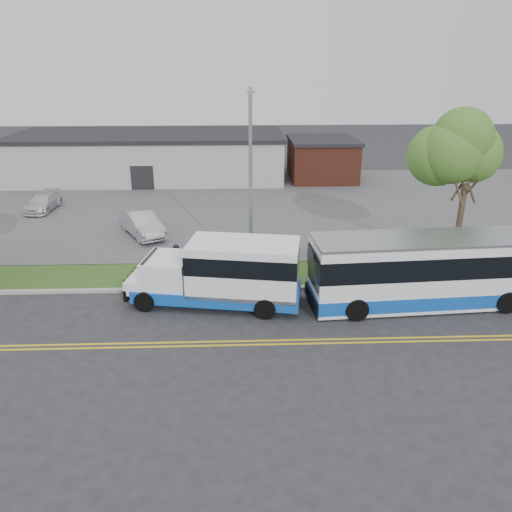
{
  "coord_description": "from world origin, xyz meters",
  "views": [
    {
      "loc": [
        2.32,
        -21.63,
        10.73
      ],
      "look_at": [
        3.22,
        1.64,
        1.6
      ],
      "focal_mm": 35.0,
      "sensor_mm": 36.0,
      "label": 1
    }
  ],
  "objects_px": {
    "streetlight_near": "(251,180)",
    "parked_car_b": "(43,202)",
    "parked_car_a": "(142,224)",
    "shuttle_bus": "(227,271)",
    "transit_bus": "(438,270)",
    "tree_east": "(469,158)",
    "pedestrian": "(177,262)"
  },
  "relations": [
    {
      "from": "parked_car_b",
      "to": "pedestrian",
      "type": "bearing_deg",
      "value": -45.84
    },
    {
      "from": "tree_east",
      "to": "parked_car_b",
      "type": "xyz_separation_m",
      "value": [
        -26.42,
        12.71,
        -5.49
      ]
    },
    {
      "from": "streetlight_near",
      "to": "parked_car_b",
      "type": "relative_size",
      "value": 2.25
    },
    {
      "from": "tree_east",
      "to": "parked_car_b",
      "type": "distance_m",
      "value": 29.82
    },
    {
      "from": "shuttle_bus",
      "to": "pedestrian",
      "type": "bearing_deg",
      "value": 144.23
    },
    {
      "from": "shuttle_bus",
      "to": "parked_car_b",
      "type": "height_order",
      "value": "shuttle_bus"
    },
    {
      "from": "shuttle_bus",
      "to": "pedestrian",
      "type": "distance_m",
      "value": 3.8
    },
    {
      "from": "streetlight_near",
      "to": "transit_bus",
      "type": "xyz_separation_m",
      "value": [
        8.61,
        -3.41,
        -3.56
      ]
    },
    {
      "from": "parked_car_a",
      "to": "parked_car_b",
      "type": "relative_size",
      "value": 1.1
    },
    {
      "from": "tree_east",
      "to": "streetlight_near",
      "type": "bearing_deg",
      "value": -178.58
    },
    {
      "from": "shuttle_bus",
      "to": "parked_car_a",
      "type": "height_order",
      "value": "shuttle_bus"
    },
    {
      "from": "streetlight_near",
      "to": "transit_bus",
      "type": "distance_m",
      "value": 9.92
    },
    {
      "from": "parked_car_b",
      "to": "streetlight_near",
      "type": "bearing_deg",
      "value": -36.7
    },
    {
      "from": "tree_east",
      "to": "streetlight_near",
      "type": "xyz_separation_m",
      "value": [
        -11.0,
        -0.27,
        -0.97
      ]
    },
    {
      "from": "transit_bus",
      "to": "streetlight_near",
      "type": "bearing_deg",
      "value": 154.54
    },
    {
      "from": "shuttle_bus",
      "to": "parked_car_a",
      "type": "bearing_deg",
      "value": 129.53
    },
    {
      "from": "tree_east",
      "to": "pedestrian",
      "type": "distance_m",
      "value": 15.72
    },
    {
      "from": "tree_east",
      "to": "streetlight_near",
      "type": "distance_m",
      "value": 11.05
    },
    {
      "from": "transit_bus",
      "to": "parked_car_a",
      "type": "height_order",
      "value": "transit_bus"
    },
    {
      "from": "tree_east",
      "to": "shuttle_bus",
      "type": "relative_size",
      "value": 0.99
    },
    {
      "from": "parked_car_a",
      "to": "pedestrian",
      "type": "bearing_deg",
      "value": -97.07
    },
    {
      "from": "tree_east",
      "to": "transit_bus",
      "type": "height_order",
      "value": "tree_east"
    },
    {
      "from": "shuttle_bus",
      "to": "streetlight_near",
      "type": "bearing_deg",
      "value": 78.53
    },
    {
      "from": "parked_car_a",
      "to": "streetlight_near",
      "type": "bearing_deg",
      "value": -74.34
    },
    {
      "from": "pedestrian",
      "to": "transit_bus",
      "type": "bearing_deg",
      "value": 165.34
    },
    {
      "from": "parked_car_a",
      "to": "transit_bus",
      "type": "bearing_deg",
      "value": -63.15
    },
    {
      "from": "pedestrian",
      "to": "parked_car_a",
      "type": "relative_size",
      "value": 0.42
    },
    {
      "from": "transit_bus",
      "to": "parked_car_b",
      "type": "xyz_separation_m",
      "value": [
        -24.03,
        16.39,
        -0.96
      ]
    },
    {
      "from": "tree_east",
      "to": "transit_bus",
      "type": "relative_size",
      "value": 0.69
    },
    {
      "from": "streetlight_near",
      "to": "parked_car_a",
      "type": "distance_m",
      "value": 10.56
    },
    {
      "from": "tree_east",
      "to": "pedestrian",
      "type": "relative_size",
      "value": 4.26
    },
    {
      "from": "parked_car_a",
      "to": "shuttle_bus",
      "type": "bearing_deg",
      "value": -90.05
    }
  ]
}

